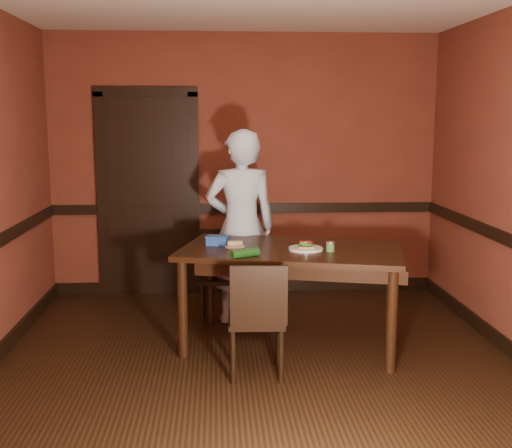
{
  "coord_description": "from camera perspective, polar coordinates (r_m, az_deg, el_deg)",
  "views": [
    {
      "loc": [
        -0.3,
        -4.43,
        1.85
      ],
      "look_at": [
        0.0,
        0.35,
        1.05
      ],
      "focal_mm": 45.0,
      "sensor_mm": 36.0,
      "label": 1
    }
  ],
  "objects": [
    {
      "name": "sandwich_plate",
      "position": [
        5.07,
        4.44,
        -2.09
      ],
      "size": [
        0.27,
        0.27,
        0.07
      ],
      "rotation": [
        0.0,
        0.0,
        0.27
      ],
      "color": "white",
      "rests_on": "dining_table"
    },
    {
      "name": "baseboard_back",
      "position": [
        6.9,
        -0.99,
        -5.52
      ],
      "size": [
        4.0,
        0.03,
        0.12
      ],
      "primitive_type": "cube",
      "color": "black",
      "rests_on": "ground"
    },
    {
      "name": "wall_front",
      "position": [
        2.25,
        4.18,
        -3.42
      ],
      "size": [
        4.0,
        0.02,
        2.7
      ],
      "primitive_type": "cube",
      "color": "brown",
      "rests_on": "ground"
    },
    {
      "name": "chair_near",
      "position": [
        4.66,
        0.03,
        -8.34
      ],
      "size": [
        0.41,
        0.41,
        0.85
      ],
      "primitive_type": null,
      "rotation": [
        0.0,
        0.0,
        3.11
      ],
      "color": "black",
      "rests_on": "floor"
    },
    {
      "name": "person",
      "position": [
        5.77,
        -1.35,
        -0.25
      ],
      "size": [
        0.68,
        0.48,
        1.75
      ],
      "primitive_type": "imported",
      "rotation": [
        0.0,
        0.0,
        3.24
      ],
      "color": "silver",
      "rests_on": "floor"
    },
    {
      "name": "wall_back",
      "position": [
        6.7,
        -1.03,
        5.23
      ],
      "size": [
        4.0,
        0.02,
        2.7
      ],
      "primitive_type": "cube",
      "color": "brown",
      "rests_on": "ground"
    },
    {
      "name": "wrapped_veg",
      "position": [
        4.78,
        -0.97,
        -2.62
      ],
      "size": [
        0.23,
        0.16,
        0.06
      ],
      "primitive_type": "cylinder",
      "rotation": [
        0.0,
        1.57,
        0.48
      ],
      "color": "#154212",
      "rests_on": "dining_table"
    },
    {
      "name": "floor",
      "position": [
        4.81,
        0.27,
        -13.15
      ],
      "size": [
        4.0,
        4.5,
        0.01
      ],
      "primitive_type": "cube",
      "color": "black",
      "rests_on": "ground"
    },
    {
      "name": "door",
      "position": [
        6.72,
        -9.57,
        2.89
      ],
      "size": [
        1.05,
        0.07,
        2.2
      ],
      "color": "black",
      "rests_on": "ground"
    },
    {
      "name": "chair_far",
      "position": [
        5.88,
        -3.16,
        -4.68
      ],
      "size": [
        0.41,
        0.41,
        0.82
      ],
      "primitive_type": null,
      "rotation": [
        0.0,
        0.0,
        -0.07
      ],
      "color": "black",
      "rests_on": "floor"
    },
    {
      "name": "food_tub",
      "position": [
        5.25,
        -3.43,
        -1.47
      ],
      "size": [
        0.21,
        0.17,
        0.08
      ],
      "rotation": [
        0.0,
        0.0,
        -0.3
      ],
      "color": "#2755B1",
      "rests_on": "dining_table"
    },
    {
      "name": "sauce_jar",
      "position": [
        5.02,
        6.62,
        -1.99
      ],
      "size": [
        0.07,
        0.07,
        0.08
      ],
      "rotation": [
        0.0,
        0.0,
        0.09
      ],
      "color": "#4A7D3D",
      "rests_on": "dining_table"
    },
    {
      "name": "cheese_saucer",
      "position": [
        5.14,
        -1.87,
        -1.89
      ],
      "size": [
        0.16,
        0.16,
        0.05
      ],
      "rotation": [
        0.0,
        0.0,
        -0.35
      ],
      "color": "white",
      "rests_on": "dining_table"
    },
    {
      "name": "dining_table",
      "position": [
        5.23,
        3.16,
        -6.53
      ],
      "size": [
        1.93,
        1.38,
        0.82
      ],
      "primitive_type": "cube",
      "rotation": [
        0.0,
        0.0,
        -0.25
      ],
      "color": "black",
      "rests_on": "floor"
    },
    {
      "name": "dado_back",
      "position": [
        6.73,
        -1.01,
        1.4
      ],
      "size": [
        4.0,
        0.03,
        0.1
      ],
      "primitive_type": "cube",
      "color": "black",
      "rests_on": "ground"
    }
  ]
}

